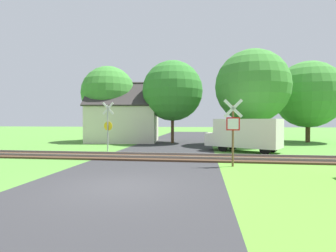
% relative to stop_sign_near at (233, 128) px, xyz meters
% --- Properties ---
extents(ground_plane, '(160.00, 160.00, 0.00)m').
position_rel_stop_sign_near_xyz_m(ground_plane, '(-3.96, -4.26, -1.79)').
color(ground_plane, '#4C8433').
extents(road_asphalt, '(6.68, 80.00, 0.01)m').
position_rel_stop_sign_near_xyz_m(road_asphalt, '(-3.96, -2.26, -1.79)').
color(road_asphalt, '#2D2D30').
rests_on(road_asphalt, ground).
extents(rail_track, '(60.00, 2.60, 0.22)m').
position_rel_stop_sign_near_xyz_m(rail_track, '(-3.96, 2.28, -1.73)').
color(rail_track, '#422D1E').
rests_on(rail_track, ground).
extents(stop_sign_near, '(0.88, 0.15, 3.12)m').
position_rel_stop_sign_near_xyz_m(stop_sign_near, '(0.00, 0.00, 0.00)').
color(stop_sign_near, brown).
rests_on(stop_sign_near, ground).
extents(crossing_sign_far, '(0.87, 0.19, 3.41)m').
position_rel_stop_sign_near_xyz_m(crossing_sign_far, '(-7.91, 5.07, 0.12)').
color(crossing_sign_far, '#9E9EA5').
rests_on(crossing_sign_far, ground).
extents(house, '(7.48, 7.01, 6.05)m').
position_rel_stop_sign_near_xyz_m(house, '(-9.34, 13.57, 0.20)').
color(house, beige).
rests_on(house, ground).
extents(tree_center, '(5.65, 5.65, 7.75)m').
position_rel_stop_sign_near_xyz_m(tree_center, '(-4.25, 12.22, 3.13)').
color(tree_center, '#513823').
rests_on(tree_center, ground).
extents(tree_left, '(5.47, 5.47, 7.66)m').
position_rel_stop_sign_near_xyz_m(tree_left, '(-10.99, 13.43, 3.12)').
color(tree_left, '#513823').
rests_on(tree_left, ground).
extents(tree_right, '(6.31, 6.31, 8.22)m').
position_rel_stop_sign_near_xyz_m(tree_right, '(2.80, 11.01, 3.27)').
color(tree_right, '#513823').
rests_on(tree_right, ground).
extents(tree_far, '(6.51, 6.51, 7.95)m').
position_rel_stop_sign_near_xyz_m(tree_far, '(8.85, 15.12, 2.90)').
color(tree_far, '#513823').
rests_on(tree_far, ground).
extents(mail_truck, '(5.17, 4.05, 2.24)m').
position_rel_stop_sign_near_xyz_m(mail_truck, '(1.45, 6.02, -0.55)').
color(mail_truck, silver).
rests_on(mail_truck, ground).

